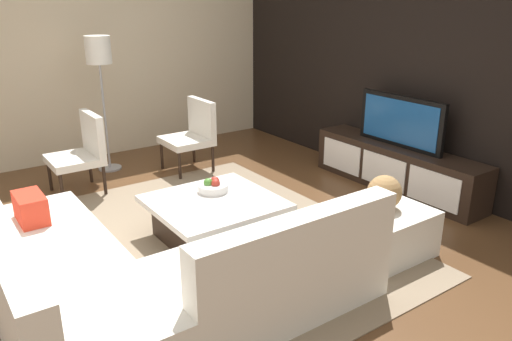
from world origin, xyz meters
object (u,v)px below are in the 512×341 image
television (401,121)px  accent_chair_far (193,131)px  decorative_ball (384,192)px  sectional_couch (140,275)px  floor_lamp (99,60)px  ottoman (381,230)px  fruit_bowl (213,186)px  media_console (396,167)px  coffee_table (214,219)px  accent_chair_near (83,149)px

television → accent_chair_far: television is taller
decorative_ball → sectional_couch: bearing=-100.9°
floor_lamp → decorative_ball: 3.68m
sectional_couch → ottoman: 2.03m
television → fruit_bowl: 2.24m
media_console → ottoman: (0.90, -1.26, -0.05)m
coffee_table → accent_chair_near: accent_chair_near is taller
ottoman → fruit_bowl: size_ratio=2.50×
fruit_bowl → accent_chair_far: 1.76m
sectional_couch → fruit_bowl: size_ratio=8.58×
television → sectional_couch: television is taller
television → coffee_table: television is taller
fruit_bowl → sectional_couch: bearing=-52.8°
accent_chair_near → accent_chair_far: (0.03, 1.34, -0.00)m
sectional_couch → coffee_table: bearing=122.9°
media_console → sectional_couch: 3.29m
floor_lamp → media_console: bearing=43.6°
coffee_table → media_console: bearing=87.5°
fruit_bowl → floor_lamp: bearing=-175.0°
television → ottoman: 1.65m
accent_chair_near → coffee_table: bearing=15.4°
ottoman → fruit_bowl: 1.52m
media_console → accent_chair_far: bearing=-141.4°
sectional_couch → accent_chair_far: (-2.42, 1.73, 0.21)m
television → fruit_bowl: bearing=-97.3°
coffee_table → floor_lamp: bearing=-177.7°
sectional_couch → floor_lamp: (-3.03, 0.86, 1.08)m
coffee_table → decorative_ball: size_ratio=3.70×
decorative_ball → ottoman: bearing=180.0°
coffee_table → ottoman: size_ratio=1.50×
accent_chair_near → decorative_ball: bearing=27.7°
sectional_couch → television: bearing=99.0°
sectional_couch → decorative_ball: (0.38, 1.99, 0.27)m
media_console → ottoman: media_console is taller
media_console → accent_chair_near: (-1.94, -2.86, 0.24)m
television → coffee_table: size_ratio=1.04×
floor_lamp → ottoman: floor_lamp is taller
media_console → television: size_ratio=1.93×
sectional_couch → coffee_table: (-0.62, 0.95, -0.07)m
ottoman → decorative_ball: size_ratio=2.47×
sectional_couch → fruit_bowl: bearing=127.2°
accent_chair_near → decorative_ball: size_ratio=3.06×
accent_chair_near → fruit_bowl: size_ratio=3.11×
media_console → accent_chair_near: accent_chair_near is taller
sectional_couch → accent_chair_far: accent_chair_far is taller
ottoman → fruit_bowl: (-1.18, -0.94, 0.23)m
media_console → decorative_ball: bearing=-54.5°
fruit_bowl → decorative_ball: 1.51m
coffee_table → accent_chair_far: bearing=156.7°
coffee_table → accent_chair_far: (-1.80, 0.78, 0.29)m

